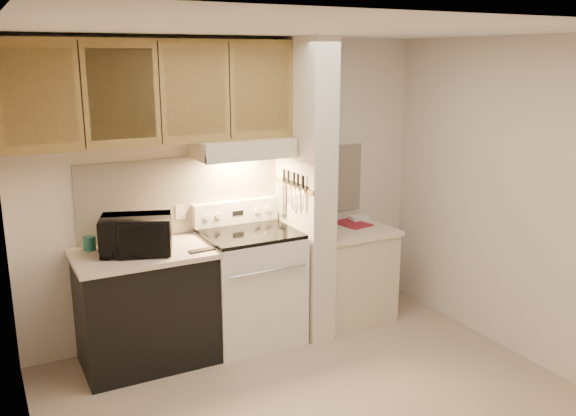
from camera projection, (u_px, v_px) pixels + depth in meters
floor at (320, 404)px, 4.22m from camera, size 3.60×3.60×0.00m
ceiling at (325, 29)px, 3.62m from camera, size 3.60×3.60×0.00m
wall_back at (233, 188)px, 5.21m from camera, size 3.60×2.50×0.02m
wall_left at (20, 277)px, 3.11m from camera, size 0.02×3.00×2.50m
wall_right at (522, 201)px, 4.73m from camera, size 0.02×3.00×2.50m
backsplash at (233, 190)px, 5.20m from camera, size 2.60×0.02×0.63m
range_body at (251, 288)px, 5.10m from camera, size 0.76×0.65×0.92m
oven_window at (267, 296)px, 4.82m from camera, size 0.50×0.01×0.30m
oven_handle at (269, 271)px, 4.74m from camera, size 0.65×0.02×0.02m
cooktop at (250, 233)px, 4.99m from camera, size 0.74×0.64×0.03m
range_backguard at (236, 212)px, 5.21m from camera, size 0.76×0.08×0.20m
range_display at (238, 213)px, 5.17m from camera, size 0.10×0.01×0.04m
range_knob_left_outer at (207, 217)px, 5.04m from camera, size 0.05×0.02×0.05m
range_knob_left_inner at (218, 216)px, 5.09m from camera, size 0.05×0.02×0.05m
range_knob_right_inner at (257, 211)px, 5.25m from camera, size 0.05×0.02×0.05m
range_knob_right_outer at (268, 209)px, 5.29m from camera, size 0.05×0.02×0.05m
dishwasher_front at (147, 310)px, 4.72m from camera, size 1.00×0.63×0.87m
left_countertop at (143, 254)px, 4.61m from camera, size 1.04×0.67×0.04m
spoon_rest at (202, 250)px, 4.61m from camera, size 0.21×0.08×0.01m
teal_jar at (90, 243)px, 4.63m from camera, size 0.12×0.12×0.11m
outlet at (180, 212)px, 5.01m from camera, size 0.08×0.01×0.12m
microwave at (136, 235)px, 4.53m from camera, size 0.60×0.49×0.28m
partition_pillar at (305, 190)px, 5.14m from camera, size 0.22×0.70×2.50m
pillar_trim at (293, 185)px, 5.07m from camera, size 0.01×0.70×0.04m
knife_strip at (295, 184)px, 5.02m from camera, size 0.02×0.42×0.04m
knife_blade_a at (303, 200)px, 4.90m from camera, size 0.01×0.03×0.16m
knife_handle_a at (303, 182)px, 4.86m from camera, size 0.02×0.02×0.10m
knife_blade_b at (297, 199)px, 4.98m from camera, size 0.01×0.04×0.18m
knife_handle_b at (298, 180)px, 4.94m from camera, size 0.02×0.02×0.10m
knife_blade_c at (293, 198)px, 5.05m from camera, size 0.01×0.04×0.20m
knife_handle_c at (294, 178)px, 4.99m from camera, size 0.02×0.02×0.10m
knife_blade_d at (289, 194)px, 5.11m from camera, size 0.01×0.04×0.16m
knife_handle_d at (289, 176)px, 5.08m from camera, size 0.02×0.02×0.10m
knife_blade_e at (284, 193)px, 5.19m from camera, size 0.01×0.04×0.18m
knife_handle_e at (284, 175)px, 5.15m from camera, size 0.02×0.02×0.10m
oven_mitt at (282, 199)px, 5.25m from camera, size 0.03×0.11×0.26m
right_cab_base at (348, 275)px, 5.55m from camera, size 0.70×0.60×0.81m
right_countertop at (349, 230)px, 5.45m from camera, size 0.74×0.64×0.04m
red_folder at (352, 224)px, 5.57m from camera, size 0.29×0.35×0.01m
white_box at (359, 218)px, 5.69m from camera, size 0.17×0.12×0.04m
range_hood at (242, 148)px, 4.93m from camera, size 0.78×0.44×0.15m
hood_lip at (253, 157)px, 4.76m from camera, size 0.78×0.04×0.06m
upper_cabinets at (154, 92)px, 4.54m from camera, size 2.18×0.33×0.77m
cab_door_a at (39, 97)px, 4.04m from camera, size 0.46×0.01×0.63m
cab_gap_a at (82, 95)px, 4.16m from camera, size 0.01×0.01×0.73m
cab_door_b at (122, 94)px, 4.28m from camera, size 0.46×0.01×0.63m
cab_gap_b at (160, 93)px, 4.41m from camera, size 0.01×0.01×0.73m
cab_door_c at (196, 92)px, 4.53m from camera, size 0.46×0.01×0.63m
cab_gap_c at (230, 91)px, 4.65m from camera, size 0.01×0.01×0.73m
cab_door_d at (262, 90)px, 4.77m from camera, size 0.46×0.01×0.63m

